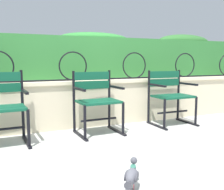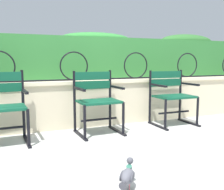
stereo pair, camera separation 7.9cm
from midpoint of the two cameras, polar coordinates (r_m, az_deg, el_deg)
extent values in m
plane|color=#B7B5AF|center=(3.33, 0.33, -9.73)|extent=(60.00, 60.00, 0.00)
cube|color=beige|center=(4.09, -4.98, -1.89)|extent=(8.21, 0.35, 0.64)
cube|color=beige|center=(4.05, -5.03, 2.96)|extent=(8.21, 0.41, 0.05)
cylinder|color=black|center=(3.98, -4.69, 3.41)|extent=(7.65, 0.02, 0.02)
torus|color=black|center=(3.88, -8.95, 6.17)|extent=(0.42, 0.02, 0.42)
torus|color=black|center=(4.25, 4.31, 6.34)|extent=(0.42, 0.02, 0.42)
torus|color=black|center=(4.81, 14.97, 6.24)|extent=(0.42, 0.02, 0.42)
cube|color=#2D7033|center=(4.49, -7.06, 7.92)|extent=(8.04, 0.60, 0.66)
ellipsoid|color=#2B732F|center=(4.58, -4.28, 12.10)|extent=(1.19, 0.54, 0.19)
ellipsoid|color=#2D642B|center=(5.50, 14.78, 11.09)|extent=(1.14, 0.54, 0.26)
cube|color=#0F4C33|center=(3.15, -23.69, -3.12)|extent=(0.58, 0.15, 0.03)
cylinder|color=black|center=(3.54, -19.30, -1.92)|extent=(0.04, 0.04, 0.86)
cylinder|color=black|center=(3.16, -18.18, -6.89)|extent=(0.04, 0.04, 0.44)
cube|color=black|center=(3.40, -18.49, -9.54)|extent=(0.06, 0.52, 0.02)
cube|color=black|center=(3.28, -18.93, 0.69)|extent=(0.05, 0.40, 0.03)
cylinder|color=black|center=(3.33, -23.58, -6.82)|extent=(0.55, 0.05, 0.03)
cube|color=#0F4C33|center=(3.40, -2.64, -1.75)|extent=(0.54, 0.14, 0.03)
cube|color=#0F4C33|center=(3.52, -3.51, -1.43)|extent=(0.54, 0.14, 0.03)
cube|color=#0F4C33|center=(3.65, -4.32, -1.14)|extent=(0.54, 0.14, 0.03)
cube|color=#0F4C33|center=(3.71, -4.96, 4.14)|extent=(0.53, 0.05, 0.11)
cube|color=#0F4C33|center=(3.72, -4.93, 2.16)|extent=(0.53, 0.05, 0.11)
cylinder|color=black|center=(3.85, -1.19, -0.94)|extent=(0.04, 0.04, 0.84)
cylinder|color=black|center=(3.50, 1.76, -5.13)|extent=(0.04, 0.04, 0.44)
cube|color=black|center=(3.72, 0.38, -7.69)|extent=(0.06, 0.52, 0.02)
cube|color=black|center=(3.61, 0.39, 1.67)|extent=(0.05, 0.40, 0.03)
cylinder|color=black|center=(3.66, -8.79, -1.46)|extent=(0.04, 0.04, 0.84)
cylinder|color=black|center=(3.30, -6.53, -5.98)|extent=(0.04, 0.04, 0.44)
cube|color=black|center=(3.52, -7.51, -8.61)|extent=(0.06, 0.52, 0.02)
cube|color=black|center=(3.41, -7.68, 1.27)|extent=(0.05, 0.40, 0.03)
cylinder|color=black|center=(3.57, -3.48, -5.28)|extent=(0.51, 0.04, 0.03)
cube|color=#0F4C33|center=(4.02, 13.63, -0.53)|extent=(0.57, 0.13, 0.03)
cube|color=#0F4C33|center=(4.13, 12.48, -0.29)|extent=(0.57, 0.13, 0.03)
cube|color=#0F4C33|center=(4.24, 11.39, -0.07)|extent=(0.57, 0.13, 0.03)
cube|color=#0F4C33|center=(4.29, 10.70, 4.34)|extent=(0.57, 0.03, 0.11)
cube|color=#0F4C33|center=(4.30, 10.66, 2.68)|extent=(0.57, 0.03, 0.11)
cylinder|color=black|center=(4.49, 13.58, -0.03)|extent=(0.04, 0.04, 0.83)
cylinder|color=black|center=(4.19, 17.08, -3.37)|extent=(0.04, 0.04, 0.44)
cube|color=black|center=(4.38, 15.34, -5.65)|extent=(0.04, 0.52, 0.02)
cube|color=black|center=(4.28, 15.62, 2.31)|extent=(0.04, 0.40, 0.03)
cylinder|color=black|center=(4.17, 7.36, -0.44)|extent=(0.04, 0.04, 0.83)
cylinder|color=black|center=(3.85, 10.64, -4.12)|extent=(0.04, 0.04, 0.44)
cube|color=black|center=(4.05, 9.04, -6.53)|extent=(0.04, 0.52, 0.02)
cube|color=black|center=(3.95, 9.22, 2.07)|extent=(0.04, 0.40, 0.03)
cylinder|color=black|center=(4.17, 12.39, -3.59)|extent=(0.54, 0.03, 0.03)
ellipsoid|color=#5B5B66|center=(2.12, 3.15, -17.02)|extent=(0.20, 0.21, 0.11)
cylinder|color=#2D6B56|center=(2.16, 3.52, -15.45)|extent=(0.07, 0.08, 0.06)
sphere|color=#494951|center=(2.17, 3.65, -13.89)|extent=(0.06, 0.06, 0.06)
cone|color=black|center=(2.20, 3.81, -13.71)|extent=(0.02, 0.03, 0.01)
cone|color=#404047|center=(2.02, 2.48, -18.47)|extent=(0.10, 0.10, 0.06)
ellipsoid|color=#4E4E56|center=(2.12, 1.92, -16.91)|extent=(0.10, 0.12, 0.07)
ellipsoid|color=#4E4E56|center=(2.10, 4.29, -17.11)|extent=(0.10, 0.12, 0.07)
cylinder|color=#C6515B|center=(2.16, 2.70, -18.80)|extent=(0.01, 0.01, 0.05)
cylinder|color=#C6515B|center=(2.14, 3.58, -19.12)|extent=(0.01, 0.01, 0.05)
camera|label=1|loc=(0.04, -90.68, -0.09)|focal=42.53mm
camera|label=2|loc=(0.04, 89.32, 0.09)|focal=42.53mm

